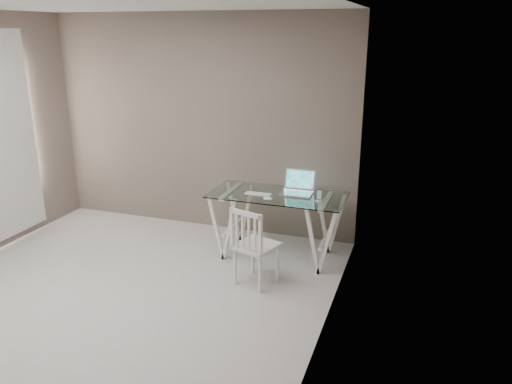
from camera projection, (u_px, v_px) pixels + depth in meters
The scene contains 7 objects.
room at pixel (80, 126), 4.17m from camera, with size 4.50×4.52×2.71m.
desk at pixel (277, 225), 5.64m from camera, with size 1.50×0.70×0.75m.
chair at pixel (252, 243), 4.96m from camera, with size 0.48×0.48×0.84m.
laptop at pixel (298, 187), 5.58m from camera, with size 0.35×0.32×0.24m.
keyboard at pixel (258, 194), 5.52m from camera, with size 0.31×0.13×0.01m, color silver.
mouse at pixel (268, 199), 5.34m from camera, with size 0.10×0.06×0.03m, color white.
phone_dock at pixel (319, 198), 5.29m from camera, with size 0.07×0.07×0.13m.
Camera 1 is at (2.68, -3.41, 2.48)m, focal length 35.00 mm.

